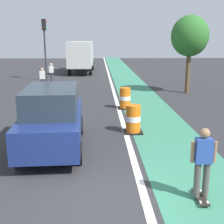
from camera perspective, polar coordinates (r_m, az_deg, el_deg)
ground_plane at (r=7.27m, az=-1.22°, el=-15.83°), size 100.00×100.00×0.00m
bike_lane_strip at (r=18.84m, az=5.24°, el=2.64°), size 2.50×80.00×0.01m
lane_divider_stripe at (r=18.70m, az=0.67°, el=2.62°), size 0.20×80.00×0.01m
skateboarder_on_lane at (r=7.12m, az=16.57°, el=-8.93°), size 0.57×0.81×1.69m
parked_suv_nearest at (r=10.19m, az=-11.03°, el=-1.06°), size 2.06×4.67×2.04m
traffic_barrel_front at (r=11.80m, az=3.97°, el=-1.36°), size 0.73×0.73×1.09m
traffic_barrel_mid at (r=15.84m, az=2.44°, el=2.54°), size 0.73×0.73×1.09m
delivery_truck_down_block at (r=32.70m, az=-5.74°, el=10.53°), size 2.48×7.64×3.23m
traffic_light_corner at (r=26.83m, az=-12.44°, el=13.16°), size 0.41×0.32×5.10m
pedestrian_crossing at (r=21.52m, az=-12.82°, el=6.05°), size 0.34×0.20×1.61m
pedestrian_waiting at (r=25.31m, az=-11.21°, el=7.22°), size 0.34×0.20×1.61m
street_tree_sidewalk at (r=20.76m, az=14.29°, el=13.47°), size 2.40×2.40×5.00m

